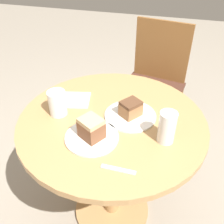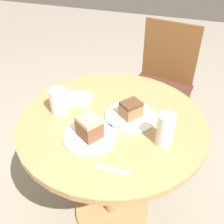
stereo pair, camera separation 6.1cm
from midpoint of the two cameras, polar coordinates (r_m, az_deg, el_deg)
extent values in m
plane|color=gray|center=(1.75, 1.05, -20.43)|extent=(8.00, 8.00, 0.00)
cylinder|color=tan|center=(1.74, 1.06, -20.21)|extent=(0.45, 0.45, 0.03)
cylinder|color=tan|center=(1.46, 1.22, -12.81)|extent=(0.09, 0.09, 0.67)
cylinder|color=tan|center=(1.22, 1.43, -2.10)|extent=(0.87, 0.87, 0.03)
cylinder|color=brown|center=(1.97, 2.06, -3.15)|extent=(0.04, 0.04, 0.42)
cylinder|color=brown|center=(1.87, 12.77, -6.79)|extent=(0.04, 0.04, 0.42)
cylinder|color=brown|center=(2.29, 7.06, 3.03)|extent=(0.04, 0.04, 0.42)
cylinder|color=brown|center=(2.20, 16.35, 0.21)|extent=(0.04, 0.04, 0.42)
cube|color=#47281E|center=(1.94, 10.29, 3.79)|extent=(0.51, 0.55, 0.03)
cube|color=brown|center=(2.02, 13.36, 12.51)|extent=(0.41, 0.09, 0.45)
cylinder|color=silver|center=(1.22, 5.48, -0.98)|extent=(0.24, 0.24, 0.01)
cylinder|color=silver|center=(1.11, -3.26, -5.35)|extent=(0.23, 0.23, 0.01)
cube|color=#9E6B42|center=(1.20, 5.58, 0.31)|extent=(0.11, 0.11, 0.06)
cube|color=brown|center=(1.18, 5.68, 1.75)|extent=(0.11, 0.11, 0.01)
cube|color=brown|center=(1.08, -3.33, -3.73)|extent=(0.12, 0.12, 0.07)
cube|color=tan|center=(1.05, -3.42, -1.85)|extent=(0.12, 0.12, 0.02)
cylinder|color=silver|center=(1.08, 12.92, -4.75)|extent=(0.06, 0.06, 0.09)
cylinder|color=white|center=(1.07, 13.10, -3.76)|extent=(0.07, 0.07, 0.14)
cylinder|color=silver|center=(1.25, -10.05, 1.42)|extent=(0.07, 0.07, 0.07)
cylinder|color=white|center=(1.24, -10.17, 2.36)|extent=(0.08, 0.08, 0.12)
cube|color=silver|center=(1.34, -6.08, 2.89)|extent=(0.16, 0.16, 0.01)
cube|color=silver|center=(1.20, -1.25, -1.54)|extent=(0.15, 0.07, 0.00)
cube|color=silver|center=(0.99, 2.02, -12.48)|extent=(0.13, 0.02, 0.00)
camera|label=1|loc=(0.03, -88.53, 1.11)|focal=42.00mm
camera|label=2|loc=(0.03, 91.47, -1.11)|focal=42.00mm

